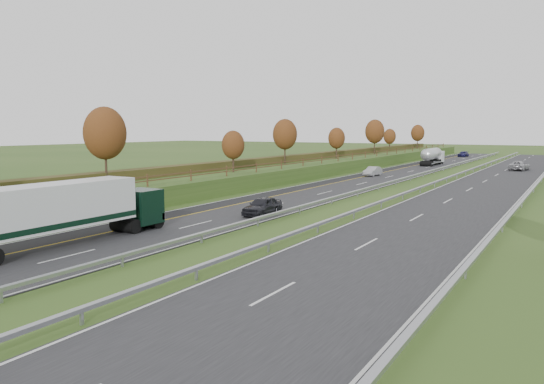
{
  "coord_description": "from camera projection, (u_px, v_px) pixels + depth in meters",
  "views": [
    {
      "loc": [
        26.97,
        -9.19,
        7.48
      ],
      "look_at": [
        4.7,
        28.88,
        2.2
      ],
      "focal_mm": 35.0,
      "sensor_mm": 36.0,
      "label": 1
    }
  ],
  "objects": [
    {
      "name": "road_tanker",
      "position": [
        433.0,
        156.0,
        109.32
      ],
      "size": [
        2.4,
        11.22,
        3.46
      ],
      "color": "silver",
      "rests_on": "near_carriageway"
    },
    {
      "name": "median_barrier_near",
      "position": [
        396.0,
        180.0,
        70.77
      ],
      "size": [
        0.32,
        200.0,
        0.71
      ],
      "color": "#95989D",
      "rests_on": "ground"
    },
    {
      "name": "car_oncoming",
      "position": [
        519.0,
        166.0,
        95.08
      ],
      "size": [
        3.37,
        6.13,
        1.63
      ],
      "primitive_type": "imported",
      "rotation": [
        0.0,
        0.0,
        3.02
      ],
      "color": "#A2A1A6",
      "rests_on": "far_carriageway"
    },
    {
      "name": "box_lorry",
      "position": [
        58.0,
        211.0,
        33.17
      ],
      "size": [
        2.58,
        16.28,
        4.06
      ],
      "color": "black",
      "rests_on": "near_carriageway"
    },
    {
      "name": "car_silver_mid",
      "position": [
        373.0,
        171.0,
        84.1
      ],
      "size": [
        1.83,
        4.52,
        1.46
      ],
      "primitive_type": "imported",
      "rotation": [
        0.0,
        0.0,
        -0.07
      ],
      "color": "#9C9CA0",
      "rests_on": "near_carriageway"
    },
    {
      "name": "car_small_far",
      "position": [
        463.0,
        154.0,
        141.38
      ],
      "size": [
        2.37,
        5.03,
        1.42
      ],
      "primitive_type": "imported",
      "rotation": [
        0.0,
        0.0,
        -0.08
      ],
      "color": "#161543",
      "rests_on": "near_carriageway"
    },
    {
      "name": "trees_left",
      "position": [
        265.0,
        136.0,
        76.4
      ],
      "size": [
        6.64,
        164.3,
        7.66
      ],
      "color": "#2D2116",
      "rests_on": "embankment_left"
    },
    {
      "name": "lane_markings",
      "position": [
        401.0,
        185.0,
        70.38
      ],
      "size": [
        26.75,
        200.0,
        0.01
      ],
      "color": "silver",
      "rests_on": "near_carriageway"
    },
    {
      "name": "embankment_left",
      "position": [
        275.0,
        172.0,
        80.1
      ],
      "size": [
        12.0,
        200.0,
        2.0
      ],
      "primitive_type": "cube",
      "color": "#314D1B",
      "rests_on": "ground"
    },
    {
      "name": "hedge_left",
      "position": [
        264.0,
        161.0,
        80.92
      ],
      "size": [
        2.2,
        180.0,
        1.1
      ],
      "primitive_type": "cube",
      "color": "#393B18",
      "rests_on": "embankment_left"
    },
    {
      "name": "hard_shoulder",
      "position": [
        331.0,
        181.0,
        75.58
      ],
      "size": [
        3.0,
        200.0,
        0.04
      ],
      "primitive_type": "cube",
      "color": "black",
      "rests_on": "ground"
    },
    {
      "name": "outer_barrier_far",
      "position": [
        534.0,
        187.0,
        62.45
      ],
      "size": [
        0.32,
        200.0,
        0.71
      ],
      "color": "#95989D",
      "rests_on": "ground"
    },
    {
      "name": "ground",
      "position": [
        402.0,
        190.0,
        65.41
      ],
      "size": [
        400.0,
        400.0,
        0.0
      ],
      "primitive_type": "plane",
      "color": "#314D1B",
      "rests_on": "ground"
    },
    {
      "name": "near_carriageway",
      "position": [
        356.0,
        183.0,
        73.7
      ],
      "size": [
        10.5,
        200.0,
        0.04
      ],
      "primitive_type": "cube",
      "color": "black",
      "rests_on": "ground"
    },
    {
      "name": "car_dark_near",
      "position": [
        262.0,
        206.0,
        45.83
      ],
      "size": [
        2.0,
        4.7,
        1.59
      ],
      "primitive_type": "imported",
      "rotation": [
        0.0,
        0.0,
        0.03
      ],
      "color": "black",
      "rests_on": "near_carriageway"
    },
    {
      "name": "fence_left",
      "position": [
        300.0,
        161.0,
        77.29
      ],
      "size": [
        0.12,
        189.06,
        1.2
      ],
      "color": "#422B19",
      "rests_on": "embankment_left"
    },
    {
      "name": "median_barrier_far",
      "position": [
        435.0,
        182.0,
        68.21
      ],
      "size": [
        0.32,
        200.0,
        0.71
      ],
      "color": "#95989D",
      "rests_on": "ground"
    },
    {
      "name": "far_carriageway",
      "position": [
        481.0,
        189.0,
        65.43
      ],
      "size": [
        10.5,
        200.0,
        0.04
      ],
      "primitive_type": "cube",
      "color": "black",
      "rests_on": "ground"
    }
  ]
}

